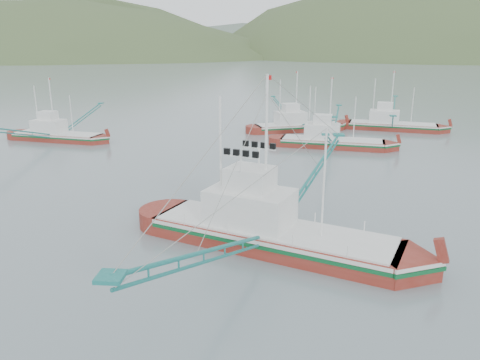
# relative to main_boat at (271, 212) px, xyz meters

# --- Properties ---
(ground) EXTENTS (1200.00, 1200.00, 0.00)m
(ground) POSITION_rel_main_boat_xyz_m (-2.52, -0.82, -2.56)
(ground) COLOR slate
(ground) RESTS_ON ground
(main_boat) EXTENTS (17.60, 29.73, 12.58)m
(main_boat) POSITION_rel_main_boat_xyz_m (0.00, 0.00, 0.00)
(main_boat) COLOR maroon
(main_boat) RESTS_ON ground
(bg_boat_right) EXTENTS (13.95, 24.30, 9.92)m
(bg_boat_right) POSITION_rel_main_boat_xyz_m (7.44, 32.14, -0.89)
(bg_boat_right) COLOR maroon
(bg_boat_right) RESTS_ON ground
(bg_boat_left) EXTENTS (13.34, 23.16, 9.47)m
(bg_boat_left) POSITION_rel_main_boat_xyz_m (-30.98, 33.41, -0.93)
(bg_boat_left) COLOR maroon
(bg_boat_left) RESTS_ON ground
(bg_boat_far) EXTENTS (13.99, 23.75, 9.95)m
(bg_boat_far) POSITION_rel_main_boat_xyz_m (3.45, 43.74, -0.61)
(bg_boat_far) COLOR maroon
(bg_boat_far) RESTS_ON ground
(bg_boat_extra) EXTENTS (14.00, 24.12, 9.92)m
(bg_boat_extra) POSITION_rel_main_boat_xyz_m (18.41, 45.76, -0.76)
(bg_boat_extra) COLOR maroon
(bg_boat_extra) RESTS_ON ground
(headland_left) EXTENTS (448.00, 308.00, 210.00)m
(headland_left) POSITION_rel_main_boat_xyz_m (-182.52, 359.18, -2.56)
(headland_left) COLOR #40532B
(headland_left) RESTS_ON ground
(ridge_distant) EXTENTS (960.00, 400.00, 240.00)m
(ridge_distant) POSITION_rel_main_boat_xyz_m (27.48, 559.18, -2.56)
(ridge_distant) COLOR slate
(ridge_distant) RESTS_ON ground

